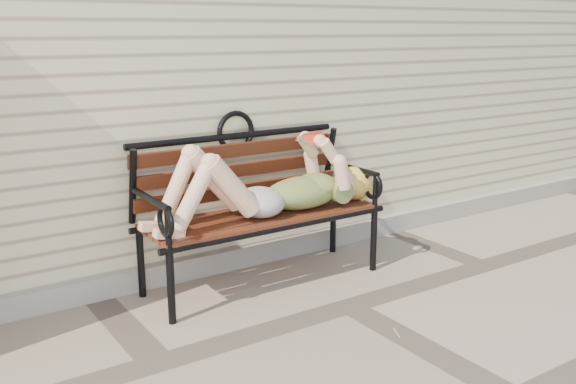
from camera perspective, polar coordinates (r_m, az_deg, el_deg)
ground at (r=4.03m, az=5.43°, el=-10.06°), size 80.00×80.00×0.00m
house_wall at (r=6.28m, az=-12.15°, el=12.56°), size 8.00×4.00×3.00m
foundation_strip at (r=4.73m, az=-1.99°, el=-5.23°), size 8.00×0.10×0.15m
garden_bench at (r=4.26m, az=-3.02°, el=0.31°), size 1.73×0.69×1.12m
reading_woman at (r=4.14m, az=-1.88°, el=0.46°), size 1.64×0.37×0.52m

